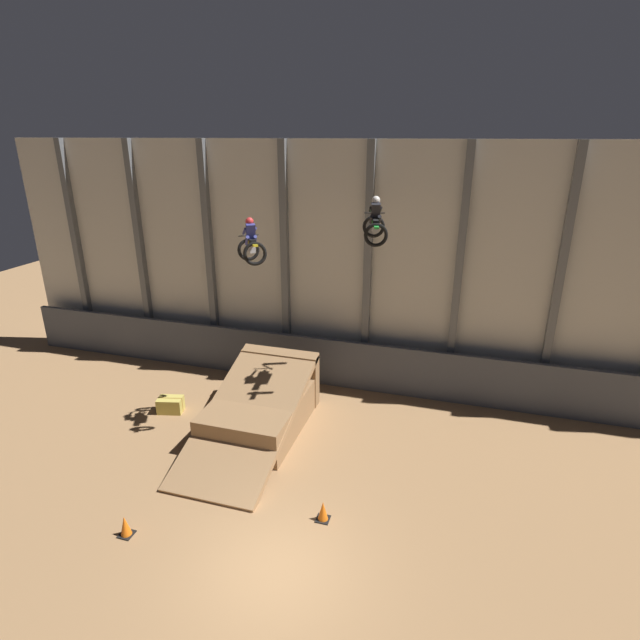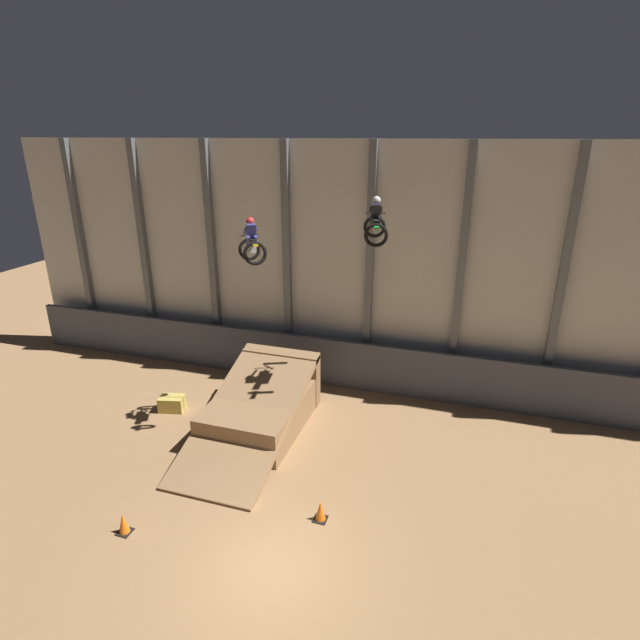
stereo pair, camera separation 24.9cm
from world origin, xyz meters
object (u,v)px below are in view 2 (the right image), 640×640
object	(u,v)px
dirt_ramp	(262,406)
rider_bike_right_air	(376,224)
rider_bike_left_air	(252,244)
traffic_cone_near_ramp	(123,524)
hay_bale_trackside	(172,403)
traffic_cone_arena_edge	(320,511)

from	to	relation	value
dirt_ramp	rider_bike_right_air	world-z (taller)	rider_bike_right_air
rider_bike_right_air	rider_bike_left_air	bearing A→B (deg)	-175.26
dirt_ramp	traffic_cone_near_ramp	world-z (taller)	dirt_ramp
traffic_cone_near_ramp	hay_bale_trackside	xyz separation A→B (m)	(-2.30, 5.72, -0.00)
dirt_ramp	hay_bale_trackside	bearing A→B (deg)	-177.51
rider_bike_right_air	traffic_cone_near_ramp	size ratio (longest dim) A/B	3.09
dirt_ramp	traffic_cone_near_ramp	distance (m)	6.04
traffic_cone_arena_edge	hay_bale_trackside	bearing A→B (deg)	152.08
rider_bike_right_air	hay_bale_trackside	bearing A→B (deg)	178.01
rider_bike_left_air	traffic_cone_arena_edge	distance (m)	8.18
traffic_cone_near_ramp	hay_bale_trackside	bearing A→B (deg)	111.94
dirt_ramp	rider_bike_right_air	size ratio (longest dim) A/B	3.55
dirt_ramp	rider_bike_right_air	distance (m)	7.44
rider_bike_right_air	traffic_cone_near_ramp	xyz separation A→B (m)	(-4.88, -7.20, -6.85)
rider_bike_right_air	traffic_cone_arena_edge	world-z (taller)	rider_bike_right_air
traffic_cone_near_ramp	traffic_cone_arena_edge	xyz separation A→B (m)	(4.73, 1.99, 0.00)
rider_bike_left_air	dirt_ramp	bearing A→B (deg)	-65.78
rider_bike_left_air	traffic_cone_arena_edge	world-z (taller)	rider_bike_left_air
traffic_cone_near_ramp	traffic_cone_arena_edge	size ratio (longest dim) A/B	1.00
rider_bike_right_air	hay_bale_trackside	xyz separation A→B (m)	(-7.19, -1.48, -6.85)
traffic_cone_arena_edge	rider_bike_right_air	bearing A→B (deg)	88.34
traffic_cone_near_ramp	traffic_cone_arena_edge	bearing A→B (deg)	22.86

